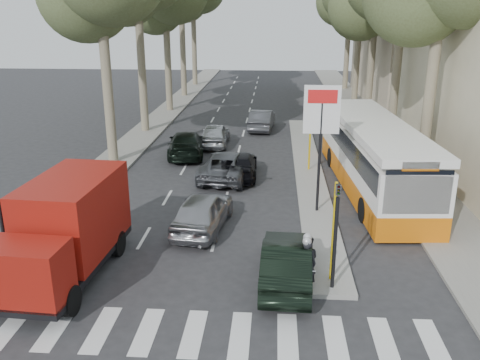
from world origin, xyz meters
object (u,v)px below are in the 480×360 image
object	(u,v)px
red_truck	(67,228)
city_bus	(373,154)
silver_hatchback	(203,211)
dark_hatchback	(286,261)
motorcycle	(306,263)

from	to	relation	value
red_truck	city_bus	bearing A→B (deg)	43.02
silver_hatchback	dark_hatchback	world-z (taller)	silver_hatchback
dark_hatchback	red_truck	bearing A→B (deg)	2.25
silver_hatchback	dark_hatchback	size ratio (longest dim) A/B	1.00
red_truck	city_bus	size ratio (longest dim) A/B	0.47
motorcycle	dark_hatchback	bearing A→B (deg)	162.69
silver_hatchback	red_truck	size ratio (longest dim) A/B	0.72
motorcycle	city_bus	bearing A→B (deg)	74.92
dark_hatchback	city_bus	distance (m)	10.48
dark_hatchback	motorcycle	world-z (taller)	motorcycle
motorcycle	silver_hatchback	bearing A→B (deg)	138.20
red_truck	motorcycle	bearing A→B (deg)	1.86
silver_hatchback	motorcycle	size ratio (longest dim) A/B	2.06
silver_hatchback	city_bus	size ratio (longest dim) A/B	0.34
dark_hatchback	red_truck	size ratio (longest dim) A/B	0.72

